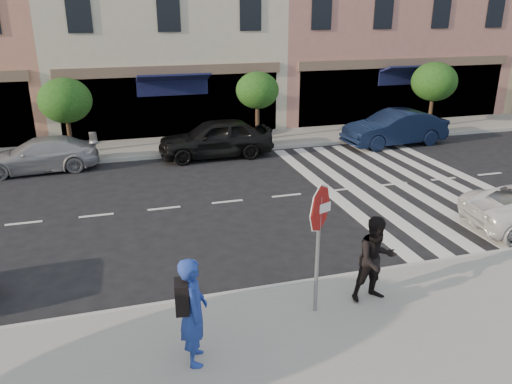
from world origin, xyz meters
name	(u,v)px	position (x,y,z in m)	size (l,w,h in m)	color
ground	(264,259)	(0.00, 0.00, 0.00)	(120.00, 120.00, 0.00)	black
sidewalk_near	(327,351)	(0.00, -3.75, 0.07)	(60.00, 4.50, 0.15)	gray
sidewalk_far	(191,145)	(0.00, 11.00, 0.07)	(60.00, 3.00, 0.15)	gray
building_centre	(158,13)	(-0.50, 17.00, 5.50)	(11.00, 9.00, 11.00)	beige
street_tree_wb	(65,101)	(-5.00, 10.80, 2.31)	(2.10, 2.10, 3.06)	#473323
street_tree_c	(257,91)	(3.00, 10.80, 2.36)	(1.90, 1.90, 3.04)	#473323
street_tree_ea	(434,82)	(12.00, 10.80, 2.39)	(2.20, 2.20, 3.19)	#473323
stop_sign	(319,222)	(0.25, -2.62, 2.08)	(0.88, 0.39, 2.67)	gray
photographer	(193,311)	(-2.29, -3.41, 1.12)	(0.71, 0.46, 1.94)	navy
walker	(376,259)	(1.55, -2.54, 1.06)	(0.89, 0.69, 1.82)	black
car_far_left	(39,155)	(-6.02, 9.10, 0.62)	(1.73, 4.26, 1.24)	#96969B
car_far_mid	(216,138)	(0.71, 9.10, 0.79)	(1.87, 4.64, 1.58)	black
car_far_right	(395,128)	(8.77, 8.74, 0.77)	(1.62, 4.66, 1.54)	black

